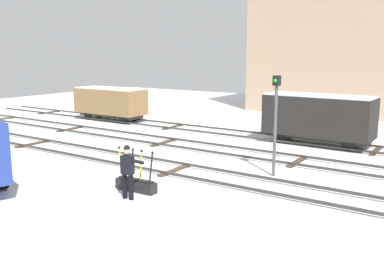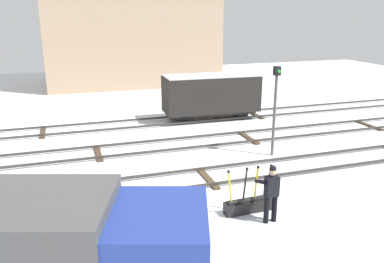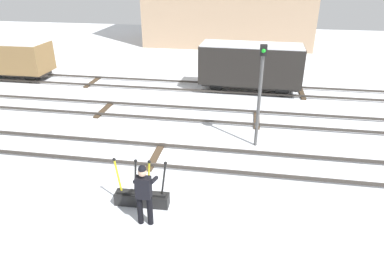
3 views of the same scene
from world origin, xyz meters
TOP-DOWN VIEW (x-y plane):
  - ground_plane at (0.00, 0.00)m, footprint 60.00×60.00m
  - track_main_line at (0.00, 0.00)m, footprint 44.00×1.94m
  - track_siding_near at (0.00, 3.90)m, footprint 44.00×1.94m
  - track_siding_far at (0.00, 7.86)m, footprint 44.00×1.94m
  - switch_lever_frame at (0.34, -2.67)m, footprint 1.53×0.41m
  - rail_worker at (0.66, -3.39)m, footprint 0.55×0.67m
  - delivery_truck at (-5.22, -5.66)m, footprint 6.10×3.81m
  - signal_post at (3.46, 1.52)m, footprint 0.24×0.32m
  - apartment_building at (0.98, 21.10)m, footprint 13.93×6.89m
  - freight_car_far_end at (3.09, 7.86)m, footprint 5.31×2.09m

SIDE VIEW (x-z plane):
  - ground_plane at x=0.00m, z-range 0.00..0.00m
  - track_siding_near at x=0.00m, z-range 0.02..0.20m
  - track_main_line at x=0.00m, z-range 0.02..0.20m
  - track_siding_far at x=0.00m, z-range 0.02..0.20m
  - switch_lever_frame at x=0.34m, z-range -0.48..0.98m
  - rail_worker at x=0.66m, z-range 0.11..1.85m
  - freight_car_far_end at x=3.09m, z-range 0.18..2.68m
  - delivery_truck at x=-5.22m, z-range 0.21..2.90m
  - signal_post at x=3.46m, z-range 0.43..4.17m
  - apartment_building at x=0.98m, z-range 0.01..12.23m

